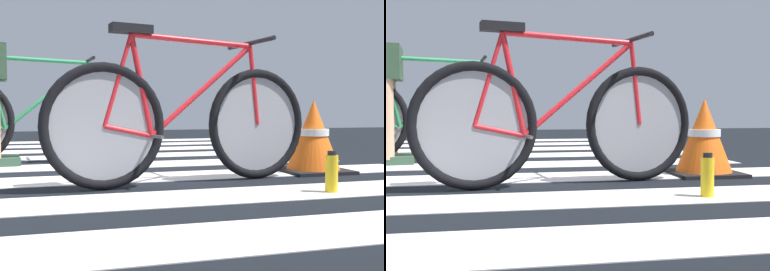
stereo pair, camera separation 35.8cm
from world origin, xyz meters
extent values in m
cube|color=black|center=(0.00, 0.00, 0.01)|extent=(18.00, 14.00, 0.02)
cube|color=silver|center=(-0.02, -1.33, 0.02)|extent=(5.20, 0.44, 0.00)
cube|color=silver|center=(0.07, -0.55, 0.02)|extent=(5.20, 0.44, 0.00)
cube|color=silver|center=(-0.11, 0.19, 0.02)|extent=(5.20, 0.44, 0.00)
cube|color=silver|center=(0.10, 0.97, 0.02)|extent=(5.20, 0.44, 0.00)
cube|color=silver|center=(-0.07, 1.72, 0.02)|extent=(5.20, 0.44, 0.00)
cube|color=silver|center=(0.13, 2.47, 0.02)|extent=(5.20, 0.44, 0.00)
cube|color=silver|center=(-0.08, 3.24, 0.02)|extent=(5.20, 0.44, 0.00)
torus|color=black|center=(0.35, -0.97, 0.38)|extent=(0.71, 0.18, 0.72)
torus|color=black|center=(1.35, -0.79, 0.38)|extent=(0.71, 0.18, 0.72)
cylinder|color=gray|center=(0.35, -0.97, 0.38)|extent=(0.60, 0.11, 0.61)
cylinder|color=gray|center=(1.35, -0.79, 0.38)|extent=(0.60, 0.11, 0.61)
cylinder|color=red|center=(0.90, -0.87, 0.89)|extent=(0.79, 0.17, 0.05)
cylinder|color=red|center=(0.96, -0.86, 0.60)|extent=(0.70, 0.15, 0.59)
cylinder|color=red|center=(0.57, -0.93, 0.61)|extent=(0.16, 0.06, 0.59)
cylinder|color=red|center=(0.49, -0.95, 0.35)|extent=(0.29, 0.08, 0.09)
cylinder|color=red|center=(0.43, -0.96, 0.64)|extent=(0.19, 0.06, 0.53)
cylinder|color=red|center=(1.32, -0.80, 0.63)|extent=(0.09, 0.04, 0.50)
cube|color=black|center=(0.51, -0.94, 0.93)|extent=(0.25, 0.13, 0.05)
cylinder|color=black|center=(1.30, -0.81, 0.90)|extent=(0.12, 0.52, 0.03)
cylinder|color=#4C4C51|center=(0.63, -0.92, 0.32)|extent=(0.08, 0.34, 0.02)
torus|color=black|center=(0.42, 0.57, 0.38)|extent=(0.72, 0.13, 0.72)
cylinder|color=gray|center=(0.42, 0.57, 0.38)|extent=(0.60, 0.07, 0.61)
cylinder|color=#2C8852|center=(-0.03, 0.52, 0.89)|extent=(0.80, 0.12, 0.05)
cylinder|color=#2C8852|center=(0.03, 0.52, 0.60)|extent=(0.70, 0.11, 0.59)
cylinder|color=#2C8852|center=(-0.37, 0.48, 0.61)|extent=(0.16, 0.05, 0.59)
cylinder|color=#2C8852|center=(0.39, 0.56, 0.63)|extent=(0.09, 0.04, 0.50)
cylinder|color=black|center=(0.36, 0.56, 0.90)|extent=(0.09, 0.52, 0.03)
cylinder|color=#4C4C51|center=(-0.31, 0.49, 0.32)|extent=(0.06, 0.34, 0.02)
cylinder|color=tan|center=(-0.42, 0.62, 0.51)|extent=(0.11, 0.11, 0.88)
cylinder|color=tan|center=(-0.39, 0.34, 0.51)|extent=(0.11, 0.11, 0.88)
cube|color=#2C4631|center=(-0.40, 0.48, 0.85)|extent=(0.26, 0.43, 0.28)
cube|color=#314E39|center=(-0.35, 0.62, 0.06)|extent=(0.27, 0.13, 0.07)
cube|color=#314E39|center=(-0.32, 0.34, 0.06)|extent=(0.27, 0.13, 0.07)
cylinder|color=yellow|center=(1.53, -1.40, 0.12)|extent=(0.07, 0.07, 0.20)
cylinder|color=black|center=(1.53, -1.40, 0.24)|extent=(0.05, 0.05, 0.02)
cube|color=black|center=(1.88, -0.61, 0.03)|extent=(0.46, 0.46, 0.02)
cone|color=#EA5B14|center=(1.88, -0.61, 0.28)|extent=(0.40, 0.40, 0.53)
cylinder|color=white|center=(1.88, -0.61, 0.31)|extent=(0.22, 0.22, 0.05)
camera|label=1|loc=(0.10, -3.61, 0.47)|focal=43.82mm
camera|label=2|loc=(0.46, -3.61, 0.47)|focal=43.82mm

